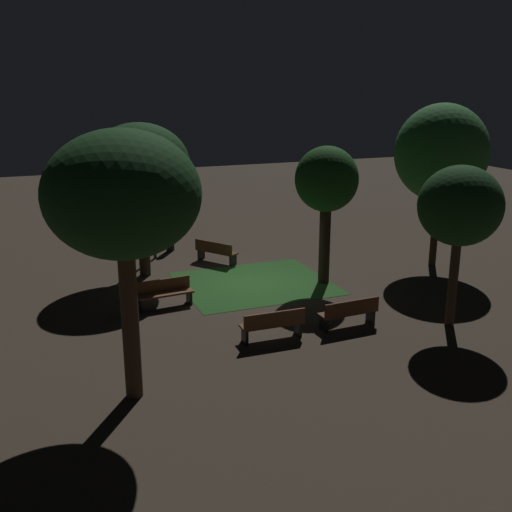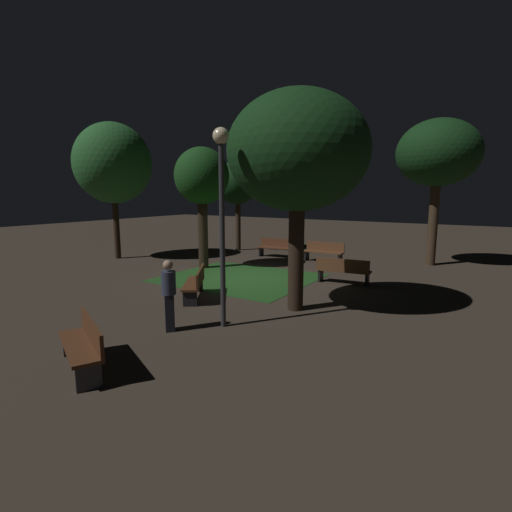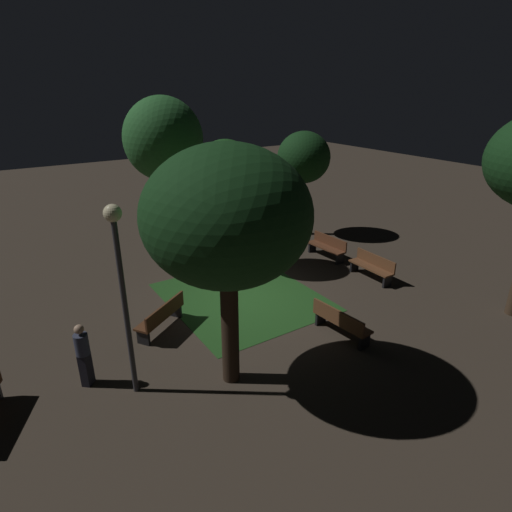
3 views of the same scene
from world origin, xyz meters
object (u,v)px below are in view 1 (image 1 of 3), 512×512
(tree_tall_center, at_px, (122,197))
(bench_corner, at_px, (216,251))
(bench_lawn_edge, at_px, (273,324))
(pedestrian, at_px, (170,231))
(tree_back_right, at_px, (140,166))
(bench_front_left, at_px, (164,292))
(bench_path_side, at_px, (156,229))
(bench_near_trees, at_px, (349,312))
(tree_back_left, at_px, (441,153))
(tree_right_canopy, at_px, (327,182))
(lamp_post_near_wall, at_px, (152,184))
(tree_left_canopy, at_px, (460,207))

(tree_tall_center, bearing_deg, bench_corner, 62.13)
(bench_lawn_edge, xyz_separation_m, bench_corner, (0.81, 7.72, 0.00))
(bench_lawn_edge, xyz_separation_m, pedestrian, (-0.45, 10.07, 0.37))
(pedestrian, bearing_deg, tree_back_right, -119.57)
(bench_front_left, bearing_deg, bench_path_side, 79.41)
(bench_lawn_edge, relative_size, tree_back_right, 0.32)
(bench_path_side, xyz_separation_m, pedestrian, (0.14, -2.21, 0.37))
(bench_corner, distance_m, bench_front_left, 5.04)
(bench_near_trees, distance_m, bench_path_side, 12.64)
(tree_back_left, relative_size, pedestrian, 3.85)
(bench_path_side, relative_size, bench_corner, 1.04)
(tree_right_canopy, relative_size, tree_tall_center, 0.80)
(tree_right_canopy, relative_size, pedestrian, 3.01)
(bench_lawn_edge, xyz_separation_m, tree_back_left, (8.59, 4.27, 3.89))
(lamp_post_near_wall, bearing_deg, tree_right_canopy, -46.74)
(bench_near_trees, relative_size, tree_right_canopy, 0.37)
(tree_back_right, bearing_deg, bench_corner, 11.28)
(tree_left_canopy, bearing_deg, bench_front_left, 148.48)
(lamp_post_near_wall, bearing_deg, pedestrian, 45.83)
(bench_lawn_edge, height_order, bench_front_left, same)
(tree_back_left, xyz_separation_m, tree_back_right, (-10.71, 2.86, -0.32))
(bench_lawn_edge, relative_size, tree_left_canopy, 0.38)
(lamp_post_near_wall, bearing_deg, bench_path_side, 77.01)
(bench_path_side, height_order, lamp_post_near_wall, lamp_post_near_wall)
(tree_back_left, height_order, tree_right_canopy, tree_back_left)
(bench_lawn_edge, height_order, tree_right_canopy, tree_right_canopy)
(bench_front_left, xyz_separation_m, tree_left_canopy, (7.48, -4.59, 3.07))
(tree_back_right, relative_size, lamp_post_near_wall, 1.25)
(tree_right_canopy, height_order, tree_tall_center, tree_tall_center)
(tree_tall_center, bearing_deg, tree_back_right, 76.93)
(bench_near_trees, bearing_deg, tree_left_canopy, -17.76)
(bench_near_trees, height_order, tree_left_canopy, tree_left_canopy)
(bench_front_left, relative_size, tree_right_canopy, 0.38)
(bench_front_left, relative_size, tree_back_right, 0.33)
(bench_front_left, relative_size, tree_left_canopy, 0.39)
(bench_front_left, distance_m, tree_back_right, 4.98)
(bench_front_left, distance_m, tree_left_canopy, 9.29)
(tree_right_canopy, distance_m, tree_left_canopy, 5.14)
(tree_back_left, bearing_deg, tree_right_canopy, -176.30)
(lamp_post_near_wall, xyz_separation_m, pedestrian, (0.84, 0.87, -2.18))
(tree_back_right, bearing_deg, lamp_post_near_wall, 68.30)
(bench_near_trees, bearing_deg, tree_right_canopy, 72.69)
(tree_left_canopy, distance_m, lamp_post_near_wall, 12.08)
(bench_front_left, bearing_deg, bench_near_trees, -38.49)
(bench_front_left, xyz_separation_m, tree_tall_center, (-1.97, -5.37, 4.14))
(tree_left_canopy, height_order, lamp_post_near_wall, tree_left_canopy)
(lamp_post_near_wall, bearing_deg, tree_back_right, -111.70)
(bench_near_trees, height_order, bench_front_left, same)
(tree_back_right, distance_m, tree_tall_center, 9.09)
(bench_path_side, distance_m, pedestrian, 2.24)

